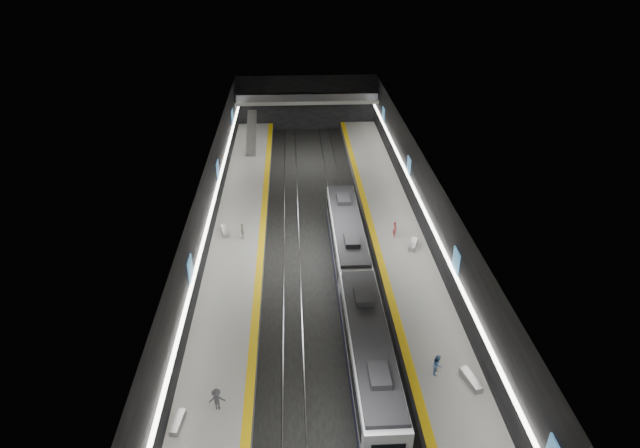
{
  "coord_description": "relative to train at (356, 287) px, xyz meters",
  "views": [
    {
      "loc": [
        -2.13,
        -40.99,
        27.0
      ],
      "look_at": [
        0.21,
        2.56,
        2.2
      ],
      "focal_mm": 30.0,
      "sensor_mm": 36.0,
      "label": 1
    }
  ],
  "objects": [
    {
      "name": "bench_left_near",
      "position": [
        -11.86,
        -11.51,
        -0.98
      ],
      "size": [
        0.71,
        1.79,
        0.42
      ],
      "primitive_type": "cube",
      "rotation": [
        0.0,
        0.0,
        -0.14
      ],
      "color": "#99999E",
      "rests_on": "platform_left"
    },
    {
      "name": "wall_left",
      "position": [
        -12.5,
        7.46,
        1.8
      ],
      "size": [
        0.04,
        70.0,
        8.0
      ],
      "primitive_type": "cube",
      "color": "black",
      "rests_on": "ground"
    },
    {
      "name": "bench_right_far",
      "position": [
        6.11,
        7.42,
        -0.96
      ],
      "size": [
        1.23,
        2.04,
        0.48
      ],
      "primitive_type": "cube",
      "rotation": [
        0.0,
        0.0,
        -0.37
      ],
      "color": "#99999E",
      "rests_on": "platform_right"
    },
    {
      "name": "cove_light_right",
      "position": [
        7.3,
        7.46,
        1.6
      ],
      "size": [
        0.25,
        68.6,
        0.12
      ],
      "primitive_type": "cube",
      "color": "white",
      "rests_on": "wall_right"
    },
    {
      "name": "passenger_right_a",
      "position": [
        4.72,
        9.36,
        -0.41
      ],
      "size": [
        0.42,
        0.6,
        1.58
      ],
      "primitive_type": "imported",
      "rotation": [
        0.0,
        0.0,
        1.5
      ],
      "color": "#BC464A",
      "rests_on": "platform_right"
    },
    {
      "name": "passenger_right_b",
      "position": [
        4.43,
        -8.18,
        -0.44
      ],
      "size": [
        0.8,
        0.89,
        1.52
      ],
      "primitive_type": "imported",
      "rotation": [
        0.0,
        0.0,
        1.22
      ],
      "color": "#557FB8",
      "rests_on": "platform_right"
    },
    {
      "name": "wall_right",
      "position": [
        7.5,
        7.46,
        1.8
      ],
      "size": [
        0.04,
        70.0,
        8.0
      ],
      "primitive_type": "cube",
      "color": "black",
      "rests_on": "ground"
    },
    {
      "name": "ceiling",
      "position": [
        -2.5,
        7.46,
        5.8
      ],
      "size": [
        20.0,
        70.0,
        0.04
      ],
      "primitive_type": "cube",
      "rotation": [
        3.14,
        0.0,
        0.0
      ],
      "color": "beige",
      "rests_on": "wall_left"
    },
    {
      "name": "rails",
      "position": [
        -2.5,
        7.46,
        -2.14
      ],
      "size": [
        6.52,
        70.0,
        0.12
      ],
      "color": "gray",
      "rests_on": "ground"
    },
    {
      "name": "tile_surface_left",
      "position": [
        -10.0,
        7.46,
        -1.19
      ],
      "size": [
        5.0,
        70.0,
        0.02
      ],
      "primitive_type": "cube",
      "color": "#999995",
      "rests_on": "platform_left"
    },
    {
      "name": "platform_right",
      "position": [
        5.0,
        7.46,
        -1.7
      ],
      "size": [
        5.0,
        70.0,
        1.0
      ],
      "primitive_type": "cube",
      "color": "slate",
      "rests_on": "ground"
    },
    {
      "name": "ground",
      "position": [
        -2.5,
        7.46,
        -2.2
      ],
      "size": [
        70.0,
        70.0,
        0.0
      ],
      "primitive_type": "plane",
      "color": "black",
      "rests_on": "ground"
    },
    {
      "name": "train",
      "position": [
        0.0,
        0.0,
        0.0
      ],
      "size": [
        2.69,
        30.04,
        3.6
      ],
      "color": "#10123C",
      "rests_on": "ground"
    },
    {
      "name": "wall_back",
      "position": [
        -2.5,
        42.46,
        1.8
      ],
      "size": [
        20.0,
        0.04,
        8.0
      ],
      "primitive_type": "cube",
      "color": "black",
      "rests_on": "ground"
    },
    {
      "name": "tile_surface_right",
      "position": [
        5.0,
        7.46,
        -1.19
      ],
      "size": [
        5.0,
        70.0,
        0.02
      ],
      "primitive_type": "cube",
      "color": "#999995",
      "rests_on": "platform_right"
    },
    {
      "name": "tactile_strip_right",
      "position": [
        2.8,
        7.46,
        -1.18
      ],
      "size": [
        0.6,
        70.0,
        0.02
      ],
      "primitive_type": "cube",
      "color": "yellow",
      "rests_on": "platform_right"
    },
    {
      "name": "passenger_left_a",
      "position": [
        -9.54,
        9.81,
        -0.4
      ],
      "size": [
        0.43,
        0.95,
        1.59
      ],
      "primitive_type": "imported",
      "rotation": [
        0.0,
        0.0,
        -1.52
      ],
      "color": "beige",
      "rests_on": "platform_left"
    },
    {
      "name": "mezzanine_bridge",
      "position": [
        -2.5,
        40.39,
        2.84
      ],
      "size": [
        20.0,
        3.0,
        1.5
      ],
      "color": "gray",
      "rests_on": "wall_left"
    },
    {
      "name": "bench_right_near",
      "position": [
        6.43,
        -9.16,
        -0.95
      ],
      "size": [
        1.06,
        2.13,
        0.5
      ],
      "primitive_type": "cube",
      "rotation": [
        0.0,
        0.0,
        0.25
      ],
      "color": "#99999E",
      "rests_on": "platform_right"
    },
    {
      "name": "passenger_left_b",
      "position": [
        -9.64,
        -10.38,
        -0.42
      ],
      "size": [
        1.04,
        0.64,
        1.56
      ],
      "primitive_type": "imported",
      "rotation": [
        0.0,
        0.0,
        3.2
      ],
      "color": "#43444B",
      "rests_on": "platform_left"
    },
    {
      "name": "escalator",
      "position": [
        -10.0,
        33.46,
        0.7
      ],
      "size": [
        1.2,
        7.5,
        3.92
      ],
      "primitive_type": "cube",
      "rotation": [
        0.44,
        0.0,
        0.0
      ],
      "color": "#99999E",
      "rests_on": "platform_left"
    },
    {
      "name": "cove_light_left",
      "position": [
        -12.3,
        7.46,
        1.6
      ],
      "size": [
        0.25,
        68.6,
        0.12
      ],
      "primitive_type": "cube",
      "color": "white",
      "rests_on": "wall_left"
    },
    {
      "name": "ad_posters",
      "position": [
        -2.5,
        8.46,
        2.3
      ],
      "size": [
        19.94,
        53.5,
        2.2
      ],
      "color": "teal",
      "rests_on": "wall_left"
    },
    {
      "name": "platform_left",
      "position": [
        -10.0,
        7.46,
        -1.7
      ],
      "size": [
        5.0,
        70.0,
        1.0
      ],
      "primitive_type": "cube",
      "color": "slate",
      "rests_on": "ground"
    },
    {
      "name": "tactile_strip_left",
      "position": [
        -7.8,
        7.46,
        -1.18
      ],
      "size": [
        0.6,
        70.0,
        0.02
      ],
      "primitive_type": "cube",
      "color": "yellow",
      "rests_on": "platform_left"
    },
    {
      "name": "bench_left_far",
      "position": [
        -11.33,
        10.82,
        -0.97
      ],
      "size": [
        0.9,
        1.96,
        0.46
      ],
      "primitive_type": "cube",
      "rotation": [
        0.0,
        0.0,
        0.21
      ],
      "color": "#99999E",
      "rests_on": "platform_left"
    }
  ]
}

